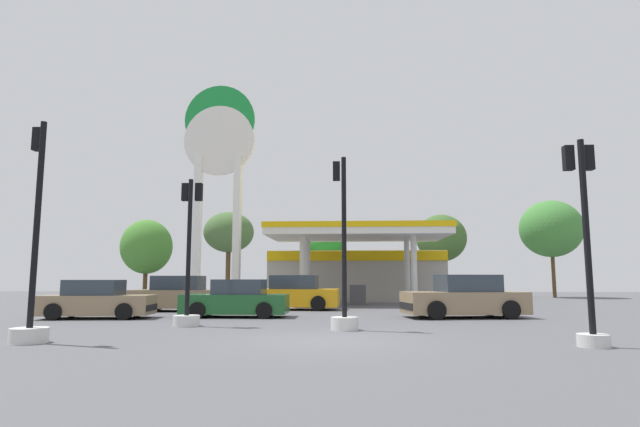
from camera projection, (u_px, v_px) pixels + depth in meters
name	position (u px, v px, depth m)	size (l,w,h in m)	color
ground_plane	(326.00, 341.00, 12.15)	(90.00, 90.00, 0.00)	#56565B
gas_station	(356.00, 270.00, 33.65)	(11.36, 11.55, 4.40)	#ADA89E
station_pole_sign	(219.00, 162.00, 29.70)	(4.13, 0.56, 12.78)	white
car_0	(181.00, 295.00, 23.16)	(4.48, 2.13, 1.58)	black
car_1	(292.00, 294.00, 24.17)	(4.60, 2.24, 1.62)	black
car_2	(97.00, 301.00, 18.91)	(4.12, 2.17, 1.41)	black
car_3	(236.00, 300.00, 19.57)	(4.01, 1.86, 1.43)	black
car_4	(464.00, 298.00, 19.27)	(4.72, 2.59, 1.60)	black
traffic_signal_0	(344.00, 285.00, 14.76)	(0.79, 0.79, 5.05)	silver
traffic_signal_1	(587.00, 261.00, 11.28)	(0.67, 0.69, 4.59)	silver
traffic_signal_2	(188.00, 279.00, 15.99)	(0.81, 0.81, 4.62)	silver
traffic_signal_3	(32.00, 287.00, 11.85)	(0.83, 0.83, 5.22)	silver
tree_0	(147.00, 247.00, 42.02)	(4.16, 4.16, 6.28)	brown
tree_1	(229.00, 233.00, 41.05)	(4.00, 4.00, 6.78)	brown
tree_2	(326.00, 246.00, 38.88)	(2.85, 2.85, 5.23)	brown
tree_3	(441.00, 238.00, 39.61)	(3.87, 3.87, 6.39)	brown
tree_4	(551.00, 229.00, 39.87)	(4.73, 4.73, 7.53)	brown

